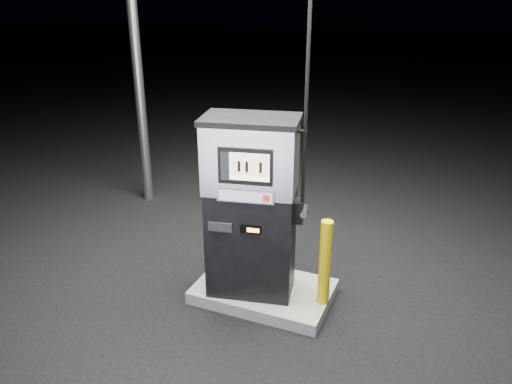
% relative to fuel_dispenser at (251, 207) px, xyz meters
% --- Properties ---
extents(ground, '(80.00, 80.00, 0.00)m').
position_rel_fuel_dispenser_xyz_m(ground, '(0.11, 0.10, -1.22)').
color(ground, black).
rests_on(ground, ground).
extents(pump_island, '(1.60, 1.00, 0.15)m').
position_rel_fuel_dispenser_xyz_m(pump_island, '(0.11, 0.10, -1.15)').
color(pump_island, slate).
rests_on(pump_island, ground).
extents(fuel_dispenser, '(1.21, 0.82, 4.34)m').
position_rel_fuel_dispenser_xyz_m(fuel_dispenser, '(0.00, 0.00, 0.00)').
color(fuel_dispenser, black).
rests_on(fuel_dispenser, pump_island).
extents(bollard_left, '(0.15, 0.15, 0.96)m').
position_rel_fuel_dispenser_xyz_m(bollard_left, '(-0.44, 0.19, -0.59)').
color(bollard_left, gold).
rests_on(bollard_left, pump_island).
extents(bollard_right, '(0.17, 0.17, 1.02)m').
position_rel_fuel_dispenser_xyz_m(bollard_right, '(0.85, 0.07, -0.56)').
color(bollard_right, gold).
rests_on(bollard_right, pump_island).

